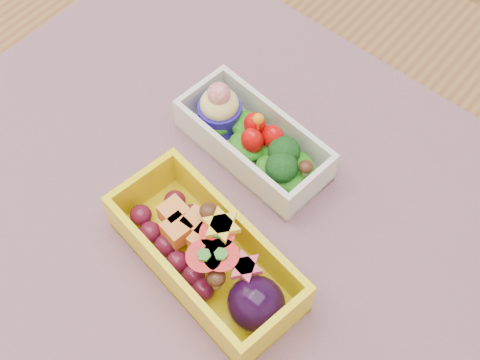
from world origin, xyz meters
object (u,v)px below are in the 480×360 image
Objects in this scene: bento_yellow at (209,256)px; bento_white at (253,139)px; placemat at (230,202)px; table at (220,276)px.

bento_white is at bearing 121.07° from bento_yellow.
bento_white reaches higher than placemat.
table is 7.80× the size of bento_white.
bento_white is (-0.03, 0.08, 0.12)m from table.
bento_yellow is at bearing -58.25° from table.
placemat is 3.24× the size of bento_yellow.
bento_white reaches higher than bento_yellow.
bento_yellow reaches higher than table.
bento_yellow reaches higher than placemat.
bento_yellow is (0.05, -0.12, 0.00)m from bento_white.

